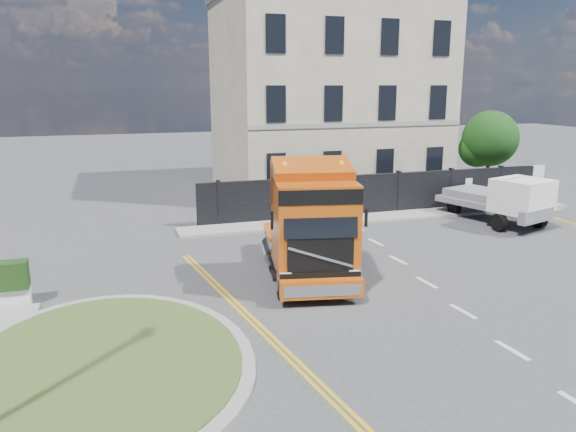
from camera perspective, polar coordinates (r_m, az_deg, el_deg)
name	(u,v)px	position (r m, az deg, el deg)	size (l,w,h in m)	color
ground	(337,288)	(17.85, 5.04, -7.33)	(120.00, 120.00, 0.00)	#424244
traffic_island	(104,363)	(13.83, -18.18, -14.00)	(6.80, 6.80, 0.17)	gray
hoarding_fence	(390,193)	(28.18, 10.30, 2.29)	(18.80, 0.25, 2.00)	black
georgian_building	(325,92)	(34.26, 3.79, 12.42)	(12.30, 10.30, 12.80)	beige
tree	(487,141)	(34.70, 19.57, 7.19)	(3.20, 3.20, 4.80)	#382619
pavement_far	(388,217)	(27.34, 10.08, -0.06)	(20.00, 1.60, 0.12)	gray
truck	(311,229)	(17.93, 2.32, -1.36)	(3.64, 6.82, 3.88)	black
flatbed_pickup	(511,200)	(27.03, 21.74, 1.53)	(3.63, 5.84, 2.24)	slate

